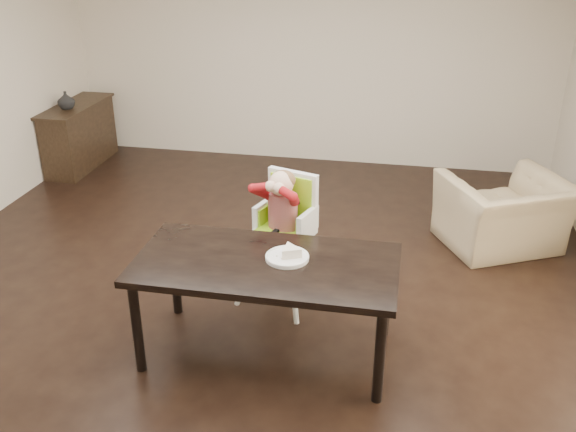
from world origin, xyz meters
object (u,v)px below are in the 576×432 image
dining_table (266,272)px  armchair (505,202)px  sideboard (79,136)px  high_chair (284,209)px

dining_table → armchair: size_ratio=1.70×
sideboard → high_chair: bearing=-39.1°
armchair → high_chair: bearing=8.0°
high_chair → sideboard: (-3.13, 2.54, -0.40)m
dining_table → high_chair: (-0.03, 0.76, 0.13)m
dining_table → sideboard: sideboard is taller
dining_table → sideboard: 4.58m
sideboard → dining_table: bearing=-46.3°
high_chair → sideboard: bearing=159.0°
dining_table → high_chair: size_ratio=1.59×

